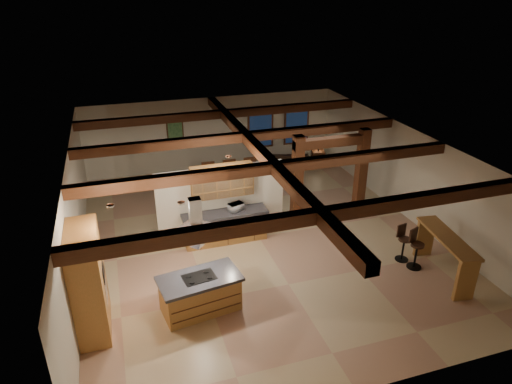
{
  "coord_description": "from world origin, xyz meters",
  "views": [
    {
      "loc": [
        -3.69,
        -11.3,
        7.05
      ],
      "look_at": [
        0.08,
        0.5,
        1.26
      ],
      "focal_mm": 32.0,
      "sensor_mm": 36.0,
      "label": 1
    }
  ],
  "objects_px": {
    "bar_counter": "(445,249)",
    "sofa": "(286,159)",
    "dining_table": "(234,192)",
    "kitchen_island": "(200,293)"
  },
  "relations": [
    {
      "from": "kitchen_island",
      "to": "bar_counter",
      "type": "height_order",
      "value": "bar_counter"
    },
    {
      "from": "sofa",
      "to": "bar_counter",
      "type": "xyz_separation_m",
      "value": [
        1.03,
        -8.55,
        0.52
      ]
    },
    {
      "from": "dining_table",
      "to": "sofa",
      "type": "relative_size",
      "value": 0.86
    },
    {
      "from": "sofa",
      "to": "dining_table",
      "type": "bearing_deg",
      "value": 56.67
    },
    {
      "from": "dining_table",
      "to": "bar_counter",
      "type": "distance_m",
      "value": 7.27
    },
    {
      "from": "bar_counter",
      "to": "sofa",
      "type": "bearing_deg",
      "value": 96.86
    },
    {
      "from": "bar_counter",
      "to": "dining_table",
      "type": "bearing_deg",
      "value": 123.21
    },
    {
      "from": "kitchen_island",
      "to": "dining_table",
      "type": "bearing_deg",
      "value": 67.42
    },
    {
      "from": "sofa",
      "to": "bar_counter",
      "type": "bearing_deg",
      "value": 113.43
    },
    {
      "from": "sofa",
      "to": "bar_counter",
      "type": "relative_size",
      "value": 0.82
    }
  ]
}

